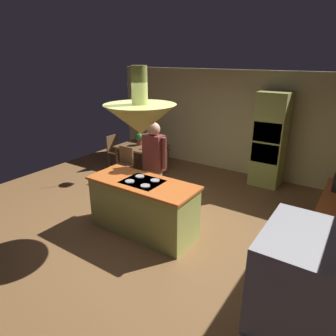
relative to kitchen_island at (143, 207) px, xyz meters
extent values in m
plane|color=olive|center=(0.00, 0.20, -0.47)|extent=(8.16, 8.16, 0.00)
cube|color=beige|center=(0.00, 3.65, 0.81)|extent=(6.80, 0.10, 2.55)
cube|color=#A8B259|center=(0.00, 0.00, -0.02)|extent=(1.81, 0.71, 0.89)
cube|color=orange|center=(0.00, 0.00, 0.44)|extent=(1.87, 0.77, 0.04)
cube|color=black|center=(0.00, 0.00, 0.46)|extent=(0.64, 0.52, 0.01)
cylinder|color=#B2B2B7|center=(-0.16, -0.13, 0.47)|extent=(0.15, 0.15, 0.02)
cylinder|color=#B2B2B7|center=(0.16, -0.13, 0.47)|extent=(0.15, 0.15, 0.02)
cylinder|color=#B2B2B7|center=(-0.16, 0.13, 0.47)|extent=(0.15, 0.15, 0.02)
cylinder|color=#B2B2B7|center=(0.16, 0.13, 0.47)|extent=(0.15, 0.15, 0.02)
cube|color=#A8B259|center=(1.10, 3.25, 0.60)|extent=(0.66, 0.62, 2.14)
cube|color=black|center=(1.10, 2.96, 0.83)|extent=(0.60, 0.04, 0.44)
cube|color=black|center=(1.10, 2.96, 0.35)|extent=(0.60, 0.04, 0.44)
cube|color=brown|center=(-1.70, 2.10, 0.27)|extent=(1.09, 0.93, 0.04)
cylinder|color=brown|center=(-2.18, 1.70, -0.11)|extent=(0.06, 0.06, 0.72)
cylinder|color=brown|center=(-1.22, 1.70, -0.11)|extent=(0.06, 0.06, 0.72)
cylinder|color=brown|center=(-2.18, 2.50, -0.11)|extent=(0.06, 0.06, 0.72)
cylinder|color=brown|center=(-1.22, 2.50, -0.11)|extent=(0.06, 0.06, 0.72)
cylinder|color=tan|center=(-0.33, 0.66, -0.03)|extent=(0.14, 0.14, 0.87)
cylinder|color=tan|center=(-0.15, 0.66, -0.03)|extent=(0.14, 0.14, 0.87)
cube|color=brown|center=(-0.24, 0.66, 0.73)|extent=(0.36, 0.22, 0.67)
cylinder|color=brown|center=(-0.46, 0.66, 0.77)|extent=(0.09, 0.09, 0.57)
cylinder|color=brown|center=(-0.02, 0.66, 0.77)|extent=(0.09, 0.09, 0.57)
sphere|color=tan|center=(-0.24, 0.66, 1.18)|extent=(0.24, 0.24, 0.24)
cone|color=#A8B259|center=(0.00, 0.00, 1.49)|extent=(1.10, 1.10, 0.45)
cylinder|color=#A8B259|center=(0.00, 0.00, 1.99)|extent=(0.24, 0.24, 0.55)
cone|color=beige|center=(-1.70, 2.10, 1.39)|extent=(0.32, 0.32, 0.22)
cylinder|color=black|center=(-1.70, 2.10, 1.80)|extent=(0.01, 0.01, 0.60)
cube|color=brown|center=(-1.70, 1.34, -0.03)|extent=(0.40, 0.40, 0.04)
cube|color=brown|center=(-1.70, 1.52, 0.19)|extent=(0.40, 0.04, 0.42)
cylinder|color=brown|center=(-1.87, 1.17, -0.25)|extent=(0.04, 0.04, 0.43)
cylinder|color=brown|center=(-1.53, 1.17, -0.25)|extent=(0.04, 0.04, 0.43)
cylinder|color=brown|center=(-1.87, 1.51, -0.25)|extent=(0.04, 0.04, 0.43)
cylinder|color=brown|center=(-1.53, 1.51, -0.25)|extent=(0.04, 0.04, 0.43)
cube|color=brown|center=(-1.70, 2.86, -0.03)|extent=(0.40, 0.40, 0.04)
cube|color=brown|center=(-1.70, 2.68, 0.19)|extent=(0.40, 0.04, 0.42)
cylinder|color=brown|center=(-1.53, 3.03, -0.25)|extent=(0.04, 0.04, 0.43)
cylinder|color=brown|center=(-1.87, 3.03, -0.25)|extent=(0.04, 0.04, 0.43)
cylinder|color=brown|center=(-1.53, 2.69, -0.25)|extent=(0.04, 0.04, 0.43)
cylinder|color=brown|center=(-1.87, 2.69, -0.25)|extent=(0.04, 0.04, 0.43)
cube|color=brown|center=(-2.54, 2.10, -0.03)|extent=(0.40, 0.40, 0.04)
cube|color=brown|center=(-2.72, 2.10, 0.19)|extent=(0.04, 0.40, 0.42)
cylinder|color=brown|center=(-2.37, 1.93, -0.25)|extent=(0.04, 0.04, 0.43)
cylinder|color=brown|center=(-2.37, 2.27, -0.25)|extent=(0.04, 0.04, 0.43)
cylinder|color=brown|center=(-2.71, 1.93, -0.25)|extent=(0.04, 0.04, 0.43)
cylinder|color=brown|center=(-2.71, 2.27, -0.25)|extent=(0.04, 0.04, 0.43)
cylinder|color=#99382D|center=(-1.77, 2.11, 0.35)|extent=(0.14, 0.14, 0.12)
sphere|color=#2D722D|center=(-1.77, 2.11, 0.49)|extent=(0.20, 0.20, 0.20)
cylinder|color=white|center=(-1.46, 1.87, 0.34)|extent=(0.07, 0.07, 0.09)
camera|label=1|loc=(2.87, -3.52, 2.39)|focal=32.17mm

